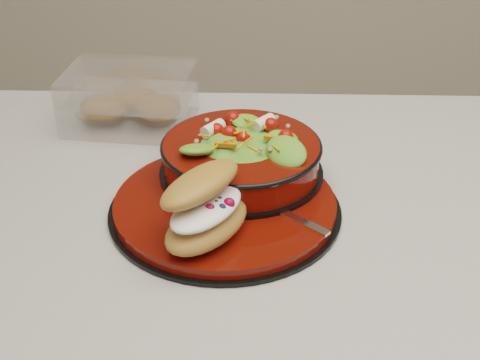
{
  "coord_description": "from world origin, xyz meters",
  "views": [
    {
      "loc": [
        -0.07,
        -0.79,
        1.42
      ],
      "look_at": [
        -0.1,
        -0.01,
        0.94
      ],
      "focal_mm": 50.0,
      "sensor_mm": 36.0,
      "label": 1
    }
  ],
  "objects_px": {
    "croissant": "(207,207)",
    "fork": "(275,208)",
    "dinner_plate": "(226,206)",
    "pastry_box": "(130,99)",
    "salad_bowl": "(241,152)"
  },
  "relations": [
    {
      "from": "croissant",
      "to": "fork",
      "type": "bearing_deg",
      "value": -23.23
    },
    {
      "from": "dinner_plate",
      "to": "pastry_box",
      "type": "height_order",
      "value": "pastry_box"
    },
    {
      "from": "croissant",
      "to": "pastry_box",
      "type": "distance_m",
      "value": 0.38
    },
    {
      "from": "fork",
      "to": "pastry_box",
      "type": "distance_m",
      "value": 0.38
    },
    {
      "from": "dinner_plate",
      "to": "fork",
      "type": "distance_m",
      "value": 0.07
    },
    {
      "from": "croissant",
      "to": "pastry_box",
      "type": "xyz_separation_m",
      "value": [
        -0.16,
        0.35,
        -0.02
      ]
    },
    {
      "from": "dinner_plate",
      "to": "croissant",
      "type": "xyz_separation_m",
      "value": [
        -0.02,
        -0.08,
        0.05
      ]
    },
    {
      "from": "croissant",
      "to": "pastry_box",
      "type": "bearing_deg",
      "value": 56.42
    },
    {
      "from": "dinner_plate",
      "to": "salad_bowl",
      "type": "relative_size",
      "value": 1.35
    },
    {
      "from": "salad_bowl",
      "to": "fork",
      "type": "distance_m",
      "value": 0.11
    },
    {
      "from": "dinner_plate",
      "to": "pastry_box",
      "type": "bearing_deg",
      "value": 122.7
    },
    {
      "from": "salad_bowl",
      "to": "dinner_plate",
      "type": "bearing_deg",
      "value": -105.22
    },
    {
      "from": "dinner_plate",
      "to": "fork",
      "type": "height_order",
      "value": "fork"
    },
    {
      "from": "croissant",
      "to": "fork",
      "type": "xyz_separation_m",
      "value": [
        0.09,
        0.06,
        -0.04
      ]
    },
    {
      "from": "dinner_plate",
      "to": "pastry_box",
      "type": "distance_m",
      "value": 0.32
    }
  ]
}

